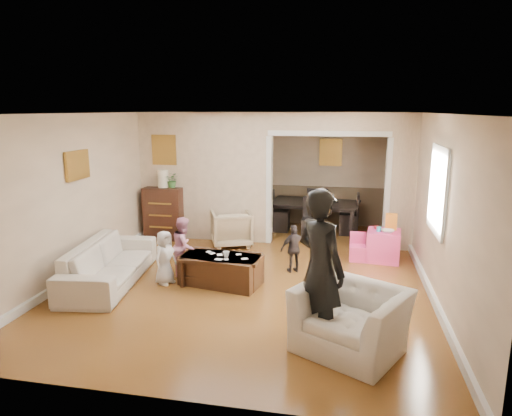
% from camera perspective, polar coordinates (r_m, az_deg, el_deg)
% --- Properties ---
extents(floor, '(7.00, 7.00, 0.00)m').
position_cam_1_polar(floor, '(7.67, -0.29, -8.00)').
color(floor, brown).
rests_on(floor, ground).
extents(partition_left, '(2.75, 0.18, 2.60)m').
position_cam_1_polar(partition_left, '(9.38, -6.40, 3.88)').
color(partition_left, beige).
rests_on(partition_left, ground).
extents(partition_right, '(0.55, 0.18, 2.60)m').
position_cam_1_polar(partition_right, '(9.02, 17.68, 3.04)').
color(partition_right, beige).
rests_on(partition_right, ground).
extents(partition_header, '(2.22, 0.18, 0.35)m').
position_cam_1_polar(partition_header, '(8.86, 9.16, 10.62)').
color(partition_header, beige).
rests_on(partition_header, partition_right).
extents(window_pane, '(0.03, 0.95, 1.10)m').
position_cam_1_polar(window_pane, '(6.87, 21.93, 2.10)').
color(window_pane, white).
rests_on(window_pane, ground).
extents(framed_art_partition, '(0.45, 0.03, 0.55)m').
position_cam_1_polar(framed_art_partition, '(9.51, -11.45, 7.16)').
color(framed_art_partition, brown).
rests_on(framed_art_partition, partition_left).
extents(framed_art_sofa_wall, '(0.03, 0.55, 0.40)m').
position_cam_1_polar(framed_art_sofa_wall, '(7.71, -21.49, 5.03)').
color(framed_art_sofa_wall, brown).
extents(framed_art_alcove, '(0.45, 0.03, 0.55)m').
position_cam_1_polar(framed_art_alcove, '(10.54, 9.35, 6.91)').
color(framed_art_alcove, brown).
extents(sofa, '(1.14, 2.30, 0.64)m').
position_cam_1_polar(sofa, '(7.48, -17.89, -6.54)').
color(sofa, beige).
rests_on(sofa, ground).
extents(armchair_back, '(0.99, 1.00, 0.70)m').
position_cam_1_polar(armchair_back, '(9.03, -3.15, -2.54)').
color(armchair_back, tan).
rests_on(armchair_back, ground).
extents(armchair_front, '(1.44, 1.39, 0.73)m').
position_cam_1_polar(armchair_front, '(5.32, 11.80, -13.57)').
color(armchair_front, beige).
rests_on(armchair_front, ground).
extents(dresser, '(0.79, 0.44, 1.09)m').
position_cam_1_polar(dresser, '(9.66, -11.39, -0.62)').
color(dresser, '#351A10').
rests_on(dresser, ground).
extents(table_lamp, '(0.22, 0.22, 0.36)m').
position_cam_1_polar(table_lamp, '(9.52, -11.57, 3.63)').
color(table_lamp, '#FAEFCC').
rests_on(table_lamp, dresser).
extents(potted_plant, '(0.28, 0.24, 0.31)m').
position_cam_1_polar(potted_plant, '(9.45, -10.44, 3.47)').
color(potted_plant, '#386A2F').
rests_on(potted_plant, dresser).
extents(coffee_table, '(1.30, 0.82, 0.45)m').
position_cam_1_polar(coffee_table, '(7.12, -4.42, -7.74)').
color(coffee_table, '#371E11').
rests_on(coffee_table, ground).
extents(coffee_cup, '(0.12, 0.12, 0.09)m').
position_cam_1_polar(coffee_cup, '(6.96, -3.77, -5.83)').
color(coffee_cup, silver).
rests_on(coffee_cup, coffee_table).
extents(play_table, '(0.63, 0.63, 0.55)m').
position_cam_1_polar(play_table, '(8.46, 15.68, -4.56)').
color(play_table, '#F64090').
rests_on(play_table, ground).
extents(cereal_box, '(0.21, 0.09, 0.30)m').
position_cam_1_polar(cereal_box, '(8.46, 16.60, -1.65)').
color(cereal_box, gold).
rests_on(cereal_box, play_table).
extents(cyan_cup, '(0.08, 0.08, 0.08)m').
position_cam_1_polar(cyan_cup, '(8.32, 15.14, -2.57)').
color(cyan_cup, '#2AB6D4').
rests_on(cyan_cup, play_table).
extents(toy_block, '(0.09, 0.08, 0.05)m').
position_cam_1_polar(toy_block, '(8.49, 14.93, -2.38)').
color(toy_block, red).
rests_on(toy_block, play_table).
extents(play_bowl, '(0.24, 0.24, 0.05)m').
position_cam_1_polar(play_bowl, '(8.27, 16.20, -2.82)').
color(play_bowl, white).
rests_on(play_bowl, play_table).
extents(dining_table, '(2.02, 1.28, 0.67)m').
position_cam_1_polar(dining_table, '(10.05, 7.26, -1.17)').
color(dining_table, black).
rests_on(dining_table, ground).
extents(adult_person, '(0.79, 0.78, 1.84)m').
position_cam_1_polar(adult_person, '(5.14, 8.07, -7.61)').
color(adult_person, black).
rests_on(adult_person, ground).
extents(child_kneel_a, '(0.40, 0.48, 0.84)m').
position_cam_1_polar(child_kneel_a, '(7.18, -11.35, -6.11)').
color(child_kneel_a, silver).
rests_on(child_kneel_a, ground).
extents(child_kneel_b, '(0.43, 0.52, 0.96)m').
position_cam_1_polar(child_kneel_b, '(7.51, -9.01, -4.73)').
color(child_kneel_b, pink).
rests_on(child_kneel_b, ground).
extents(child_toddler, '(0.51, 0.40, 0.81)m').
position_cam_1_polar(child_toddler, '(7.57, 4.80, -5.09)').
color(child_toddler, black).
rests_on(child_toddler, ground).
extents(craft_papers, '(0.73, 0.43, 0.00)m').
position_cam_1_polar(craft_papers, '(7.03, -4.12, -6.03)').
color(craft_papers, white).
rests_on(craft_papers, coffee_table).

